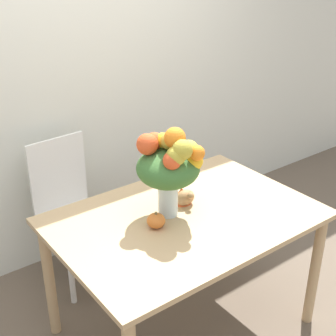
% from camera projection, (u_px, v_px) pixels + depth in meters
% --- Properties ---
extents(ground_plane, '(12.00, 12.00, 0.00)m').
position_uv_depth(ground_plane, '(183.00, 325.00, 2.84)').
color(ground_plane, brown).
extents(wall_back, '(8.00, 0.06, 2.70)m').
position_uv_depth(wall_back, '(77.00, 68.00, 3.08)').
color(wall_back, silver).
rests_on(wall_back, ground_plane).
extents(dining_table, '(1.39, 0.96, 0.78)m').
position_uv_depth(dining_table, '(185.00, 230.00, 2.54)').
color(dining_table, tan).
rests_on(dining_table, ground_plane).
extents(flower_vase, '(0.37, 0.34, 0.51)m').
position_uv_depth(flower_vase, '(170.00, 165.00, 2.39)').
color(flower_vase, silver).
rests_on(flower_vase, dining_table).
extents(pumpkin, '(0.10, 0.10, 0.09)m').
position_uv_depth(pumpkin, '(157.00, 221.00, 2.38)').
color(pumpkin, orange).
rests_on(pumpkin, dining_table).
extents(turkey_figurine, '(0.11, 0.15, 0.09)m').
position_uv_depth(turkey_figurine, '(183.00, 196.00, 2.60)').
color(turkey_figurine, '#A87A4C').
rests_on(turkey_figurine, dining_table).
extents(dining_chair_near_window, '(0.45, 0.45, 0.98)m').
position_uv_depth(dining_chair_near_window, '(71.00, 211.00, 3.07)').
color(dining_chair_near_window, white).
rests_on(dining_chair_near_window, ground_plane).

